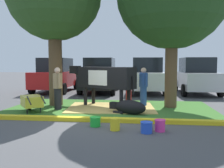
{
  "coord_description": "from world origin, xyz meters",
  "views": [
    {
      "loc": [
        1.2,
        -7.57,
        1.68
      ],
      "look_at": [
        0.07,
        2.01,
        0.9
      ],
      "focal_mm": 40.13,
      "sensor_mm": 36.0,
      "label": 1
    }
  ],
  "objects": [
    {
      "name": "person_visitor_near",
      "position": [
        0.65,
        3.27,
        0.81
      ],
      "size": [
        0.52,
        0.34,
        1.53
      ],
      "color": "maroon",
      "rests_on": "ground"
    },
    {
      "name": "hay_bedding",
      "position": [
        0.07,
        1.71,
        0.03
      ],
      "size": [
        3.39,
        2.66,
        0.04
      ],
      "primitive_type": "cube",
      "rotation": [
        0.0,
        0.0,
        0.09
      ],
      "color": "tan",
      "rests_on": "ground"
    },
    {
      "name": "ground_plane",
      "position": [
        0.0,
        0.0,
        0.0
      ],
      "size": [
        80.0,
        80.0,
        0.0
      ],
      "primitive_type": "plane",
      "color": "#4C4C4F"
    },
    {
      "name": "hatchback_white",
      "position": [
        -1.23,
        7.0,
        0.98
      ],
      "size": [
        2.08,
        4.43,
        2.02
      ],
      "color": "black",
      "rests_on": "ground"
    },
    {
      "name": "bucket_pink",
      "position": [
        1.67,
        -1.35,
        0.16
      ],
      "size": [
        0.28,
        0.28,
        0.3
      ],
      "color": "#EA3893",
      "rests_on": "ground"
    },
    {
      "name": "curb_yellow",
      "position": [
        0.05,
        -0.49,
        0.06
      ],
      "size": [
        8.79,
        0.24,
        0.12
      ],
      "primitive_type": "cube",
      "color": "yellow",
      "rests_on": "ground"
    },
    {
      "name": "wheelbarrow",
      "position": [
        -2.56,
        0.61,
        0.39
      ],
      "size": [
        1.25,
        1.45,
        0.63
      ],
      "color": "gold",
      "rests_on": "ground"
    },
    {
      "name": "calf_lying",
      "position": [
        0.8,
        0.66,
        0.24
      ],
      "size": [
        1.32,
        0.86,
        0.48
      ],
      "color": "black",
      "rests_on": "ground"
    },
    {
      "name": "bucket_green",
      "position": [
        -0.02,
        -1.05,
        0.13
      ],
      "size": [
        0.3,
        0.3,
        0.26
      ],
      "color": "green",
      "rests_on": "ground"
    },
    {
      "name": "bucket_yellow",
      "position": [
        0.55,
        -1.38,
        0.17
      ],
      "size": [
        0.28,
        0.28,
        0.32
      ],
      "color": "yellow",
      "rests_on": "ground"
    },
    {
      "name": "sedan_silver",
      "position": [
        4.25,
        6.96,
        0.98
      ],
      "size": [
        2.08,
        4.43,
        2.02
      ],
      "color": "silver",
      "rests_on": "ground"
    },
    {
      "name": "cow_holstein",
      "position": [
        -0.23,
        1.96,
        1.14
      ],
      "size": [
        2.89,
        1.9,
        1.6
      ],
      "color": "black",
      "rests_on": "ground"
    },
    {
      "name": "grass_island",
      "position": [
        0.05,
        1.7,
        0.01
      ],
      "size": [
        7.59,
        4.08,
        0.02
      ],
      "primitive_type": "cube",
      "color": "#386B28",
      "rests_on": "ground"
    },
    {
      "name": "person_visitor_far",
      "position": [
        1.28,
        2.28,
        0.82
      ],
      "size": [
        0.34,
        0.48,
        1.53
      ],
      "color": "#23478C",
      "rests_on": "ground"
    },
    {
      "name": "bucket_blue",
      "position": [
        1.33,
        -1.54,
        0.14
      ],
      "size": [
        0.31,
        0.31,
        0.28
      ],
      "color": "blue",
      "rests_on": "ground"
    },
    {
      "name": "sedan_red",
      "position": [
        -3.95,
        7.02,
        0.98
      ],
      "size": [
        2.08,
        4.43,
        2.02
      ],
      "color": "red",
      "rests_on": "ground"
    },
    {
      "name": "person_handler",
      "position": [
        -1.81,
        1.16,
        0.83
      ],
      "size": [
        0.34,
        0.46,
        1.56
      ],
      "color": "black",
      "rests_on": "ground"
    },
    {
      "name": "sedan_blue",
      "position": [
        1.51,
        7.05,
        0.98
      ],
      "size": [
        2.08,
        4.43,
        2.02
      ],
      "color": "silver",
      "rests_on": "ground"
    }
  ]
}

